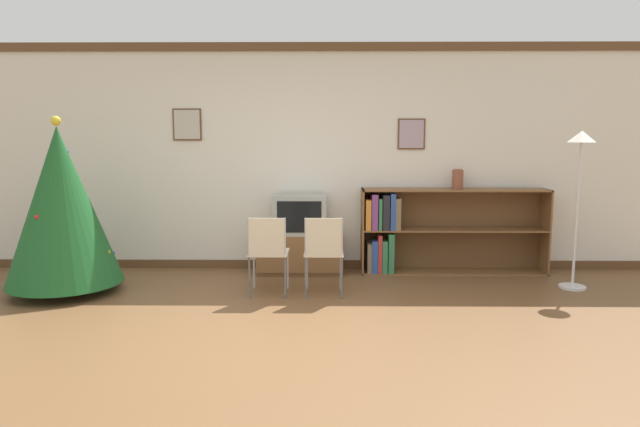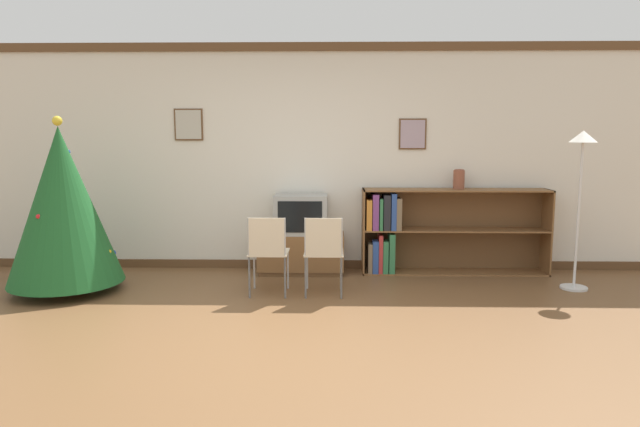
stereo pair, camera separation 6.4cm
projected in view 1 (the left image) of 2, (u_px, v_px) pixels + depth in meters
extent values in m
plane|color=brown|center=(281.00, 343.00, 4.53)|extent=(24.00, 24.00, 0.00)
cube|color=silver|center=(297.00, 158.00, 6.88)|extent=(9.10, 0.08, 2.70)
cube|color=brown|center=(296.00, 47.00, 6.64)|extent=(9.10, 0.03, 0.10)
cube|color=brown|center=(297.00, 264.00, 7.01)|extent=(9.10, 0.03, 0.10)
cube|color=brown|center=(187.00, 125.00, 6.79)|extent=(0.34, 0.02, 0.38)
cube|color=#BCB7A8|center=(187.00, 125.00, 6.78)|extent=(0.30, 0.01, 0.34)
cube|color=brown|center=(411.00, 134.00, 6.78)|extent=(0.32, 0.02, 0.37)
cube|color=#A893A3|center=(412.00, 134.00, 6.76)|extent=(0.29, 0.01, 0.33)
cylinder|color=maroon|center=(67.00, 287.00, 5.97)|extent=(0.36, 0.36, 0.10)
cone|color=#1E5B28|center=(61.00, 206.00, 5.85)|extent=(1.16, 1.16, 1.62)
sphere|color=yellow|center=(56.00, 121.00, 5.73)|extent=(0.10, 0.10, 0.10)
sphere|color=#1E4CB2|center=(75.00, 242.00, 6.35)|extent=(0.05, 0.05, 0.05)
sphere|color=red|center=(37.00, 217.00, 5.57)|extent=(0.05, 0.05, 0.05)
sphere|color=gold|center=(109.00, 252.00, 5.93)|extent=(0.04, 0.04, 0.04)
sphere|color=#1E4CB2|center=(112.00, 254.00, 6.21)|extent=(0.06, 0.06, 0.06)
sphere|color=red|center=(71.00, 172.00, 5.96)|extent=(0.05, 0.05, 0.05)
sphere|color=gold|center=(90.00, 220.00, 6.19)|extent=(0.05, 0.05, 0.05)
sphere|color=#1E4CB2|center=(67.00, 152.00, 5.85)|extent=(0.05, 0.05, 0.05)
cube|color=brown|center=(300.00, 271.00, 6.78)|extent=(0.97, 0.42, 0.05)
cube|color=brown|center=(300.00, 251.00, 6.75)|extent=(1.01, 0.44, 0.42)
cube|color=#9E9E99|center=(300.00, 214.00, 6.69)|extent=(0.62, 0.42, 0.46)
cube|color=black|center=(299.00, 217.00, 6.47)|extent=(0.50, 0.01, 0.36)
cube|color=beige|center=(269.00, 253.00, 5.86)|extent=(0.40, 0.40, 0.02)
cube|color=beige|center=(267.00, 237.00, 5.64)|extent=(0.35, 0.02, 0.38)
cylinder|color=#B2B2B2|center=(254.00, 269.00, 6.07)|extent=(0.02, 0.02, 0.42)
cylinder|color=#B2B2B2|center=(288.00, 269.00, 6.07)|extent=(0.02, 0.02, 0.42)
cylinder|color=#B2B2B2|center=(249.00, 278.00, 5.72)|extent=(0.02, 0.02, 0.42)
cylinder|color=#B2B2B2|center=(285.00, 278.00, 5.71)|extent=(0.02, 0.02, 0.42)
cylinder|color=#B2B2B2|center=(249.00, 258.00, 5.69)|extent=(0.02, 0.02, 0.82)
cylinder|color=#B2B2B2|center=(285.00, 259.00, 5.68)|extent=(0.02, 0.02, 0.82)
cube|color=beige|center=(324.00, 253.00, 5.85)|extent=(0.40, 0.40, 0.02)
cube|color=beige|center=(324.00, 237.00, 5.64)|extent=(0.35, 0.02, 0.38)
cylinder|color=#B2B2B2|center=(307.00, 269.00, 6.06)|extent=(0.02, 0.02, 0.42)
cylinder|color=#B2B2B2|center=(341.00, 269.00, 6.06)|extent=(0.02, 0.02, 0.42)
cylinder|color=#B2B2B2|center=(306.00, 278.00, 5.71)|extent=(0.02, 0.02, 0.42)
cylinder|color=#B2B2B2|center=(342.00, 278.00, 5.70)|extent=(0.02, 0.02, 0.42)
cylinder|color=#B2B2B2|center=(306.00, 259.00, 5.68)|extent=(0.02, 0.02, 0.82)
cylinder|color=#B2B2B2|center=(342.00, 259.00, 5.68)|extent=(0.02, 0.02, 0.82)
cube|color=brown|center=(362.00, 231.00, 6.76)|extent=(0.02, 0.36, 1.00)
cube|color=brown|center=(545.00, 231.00, 6.73)|extent=(0.02, 0.36, 1.00)
cube|color=brown|center=(455.00, 190.00, 6.67)|extent=(2.18, 0.36, 0.02)
cube|color=brown|center=(452.00, 271.00, 6.81)|extent=(2.18, 0.36, 0.02)
cube|color=brown|center=(453.00, 229.00, 6.74)|extent=(2.14, 0.36, 0.02)
cube|color=brown|center=(450.00, 229.00, 6.92)|extent=(2.18, 0.01, 1.00)
cube|color=#756047|center=(369.00, 257.00, 6.77)|extent=(0.05, 0.30, 0.35)
cube|color=#2D4C93|center=(374.00, 256.00, 6.73)|extent=(0.07, 0.21, 0.38)
cube|color=#B73333|center=(379.00, 253.00, 6.74)|extent=(0.05, 0.26, 0.45)
cube|color=#337547|center=(384.00, 256.00, 6.73)|extent=(0.06, 0.23, 0.38)
cube|color=#337547|center=(390.00, 252.00, 6.75)|extent=(0.07, 0.28, 0.47)
cube|color=orange|center=(368.00, 214.00, 6.70)|extent=(0.06, 0.30, 0.35)
cube|color=#7A3D7F|center=(374.00, 211.00, 6.70)|extent=(0.07, 0.30, 0.42)
cube|color=#337547|center=(380.00, 214.00, 6.66)|extent=(0.04, 0.23, 0.37)
cube|color=#232328|center=(386.00, 212.00, 6.67)|extent=(0.08, 0.24, 0.41)
cube|color=#2D4C93|center=(392.00, 211.00, 6.66)|extent=(0.06, 0.23, 0.43)
cube|color=#756047|center=(397.00, 213.00, 6.69)|extent=(0.06, 0.29, 0.37)
cylinder|color=brown|center=(458.00, 180.00, 6.68)|extent=(0.13, 0.13, 0.22)
torus|color=brown|center=(458.00, 170.00, 6.67)|extent=(0.12, 0.12, 0.02)
cylinder|color=silver|center=(572.00, 287.00, 6.12)|extent=(0.28, 0.28, 0.03)
cylinder|color=silver|center=(577.00, 215.00, 6.01)|extent=(0.03, 0.03, 1.53)
cone|color=white|center=(582.00, 136.00, 5.89)|extent=(0.28, 0.28, 0.12)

